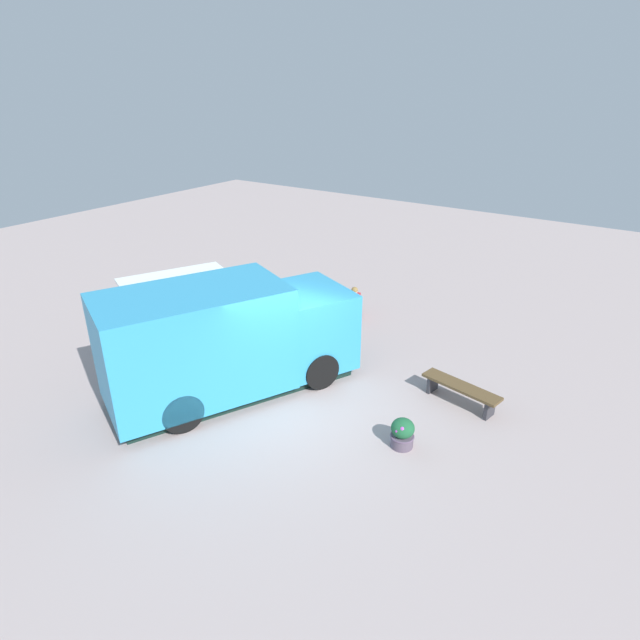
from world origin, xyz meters
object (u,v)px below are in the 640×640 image
(person_customer, at_px, (354,304))
(planter_flowering_near, at_px, (402,433))
(plaza_bench, at_px, (461,390))
(planter_flowering_far, at_px, (269,298))
(food_truck, at_px, (227,342))

(person_customer, xyz_separation_m, planter_flowering_near, (3.92, -4.74, -0.03))
(person_customer, relative_size, plaza_bench, 0.48)
(person_customer, height_order, planter_flowering_near, person_customer)
(person_customer, xyz_separation_m, planter_flowering_far, (-2.38, -1.02, 0.01))
(food_truck, xyz_separation_m, person_customer, (0.11, 5.12, -0.87))
(planter_flowering_near, height_order, planter_flowering_far, planter_flowering_far)
(planter_flowering_near, distance_m, plaza_bench, 2.03)
(planter_flowering_near, relative_size, planter_flowering_far, 0.93)
(planter_flowering_near, height_order, plaza_bench, planter_flowering_near)
(person_customer, bearing_deg, food_truck, -91.18)
(plaza_bench, bearing_deg, food_truck, -151.56)
(food_truck, distance_m, planter_flowering_near, 4.14)
(planter_flowering_far, relative_size, plaza_bench, 0.36)
(person_customer, relative_size, planter_flowering_near, 1.46)
(food_truck, height_order, person_customer, food_truck)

